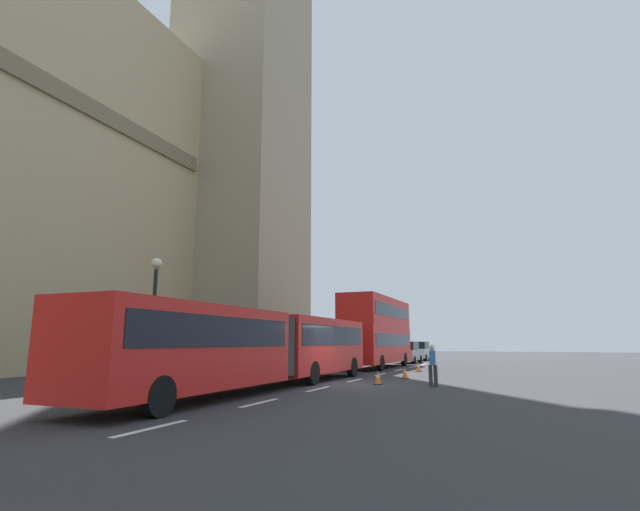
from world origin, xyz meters
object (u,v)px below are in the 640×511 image
object	(u,v)px
traffic_cone_west	(378,378)
traffic_cone_east	(418,367)
street_lamp	(154,311)
sedan_trailing	(419,351)
traffic_cone_middle	(405,373)
pedestrian_near_cones	(433,364)
double_decker_bus	(377,329)
articulated_bus	(265,343)
sedan_lead	(407,352)

from	to	relation	value
traffic_cone_west	traffic_cone_east	distance (m)	9.76
street_lamp	sedan_trailing	bearing A→B (deg)	-7.93
traffic_cone_west	street_lamp	xyz separation A→B (m)	(-4.93, 8.10, 2.77)
traffic_cone_west	traffic_cone_middle	bearing A→B (deg)	-5.35
traffic_cone_west	pedestrian_near_cones	world-z (taller)	pedestrian_near_cones
sedan_trailing	traffic_cone_east	size ratio (longest dim) A/B	7.59
sedan_trailing	pedestrian_near_cones	distance (m)	29.09
double_decker_bus	traffic_cone_west	distance (m)	13.77
articulated_bus	sedan_lead	bearing A→B (deg)	-0.68
sedan_trailing	sedan_lead	bearing A→B (deg)	-178.48
traffic_cone_middle	street_lamp	bearing A→B (deg)	135.88
double_decker_bus	street_lamp	bearing A→B (deg)	165.95
traffic_cone_east	sedan_lead	bearing A→B (deg)	14.93
sedan_lead	traffic_cone_east	distance (m)	12.43
traffic_cone_middle	street_lamp	xyz separation A→B (m)	(-8.71, 8.45, 2.77)
traffic_cone_west	traffic_cone_middle	distance (m)	3.80
sedan_lead	sedan_trailing	xyz separation A→B (m)	(6.58, 0.17, 0.00)
traffic_cone_west	traffic_cone_east	xyz separation A→B (m)	(9.76, 0.09, 0.00)
articulated_bus	street_lamp	size ratio (longest dim) A/B	3.43
street_lamp	pedestrian_near_cones	world-z (taller)	street_lamp
double_decker_bus	traffic_cone_middle	world-z (taller)	double_decker_bus
pedestrian_near_cones	articulated_bus	bearing A→B (deg)	119.82
sedan_lead	traffic_cone_middle	xyz separation A→B (m)	(-17.97, -3.64, -0.63)
traffic_cone_west	street_lamp	size ratio (longest dim) A/B	0.11
sedan_lead	traffic_cone_east	xyz separation A→B (m)	(-11.99, -3.20, -0.63)
traffic_cone_middle	pedestrian_near_cones	xyz separation A→B (m)	(-3.95, -2.03, 0.63)
street_lamp	traffic_cone_west	bearing A→B (deg)	-58.66
traffic_cone_middle	traffic_cone_east	distance (m)	5.99
pedestrian_near_cones	double_decker_bus	bearing A→B (deg)	24.30
traffic_cone_middle	sedan_lead	bearing A→B (deg)	11.47
sedan_trailing	traffic_cone_west	world-z (taller)	sedan_trailing
traffic_cone_east	pedestrian_near_cones	distance (m)	10.25
traffic_cone_east	street_lamp	size ratio (longest dim) A/B	0.11
street_lamp	traffic_cone_middle	bearing A→B (deg)	-44.12
double_decker_bus	street_lamp	world-z (taller)	street_lamp
traffic_cone_middle	traffic_cone_east	size ratio (longest dim) A/B	1.00
sedan_lead	traffic_cone_west	distance (m)	22.01
sedan_lead	pedestrian_near_cones	xyz separation A→B (m)	(-21.92, -5.68, -0.00)
traffic_cone_east	traffic_cone_west	bearing A→B (deg)	-179.45
articulated_bus	traffic_cone_east	distance (m)	13.88
traffic_cone_middle	double_decker_bus	bearing A→B (deg)	23.01
traffic_cone_east	pedestrian_near_cones	xyz separation A→B (m)	(-9.93, -2.48, 0.63)
double_decker_bus	traffic_cone_east	size ratio (longest dim) A/B	18.68
double_decker_bus	pedestrian_near_cones	bearing A→B (deg)	-155.70
articulated_bus	sedan_trailing	bearing A→B (deg)	-0.22
traffic_cone_west	articulated_bus	bearing A→B (deg)	135.00
double_decker_bus	pedestrian_near_cones	distance (m)	14.64
sedan_trailing	traffic_cone_middle	distance (m)	24.85
double_decker_bus	pedestrian_near_cones	world-z (taller)	double_decker_bus
sedan_lead	pedestrian_near_cones	bearing A→B (deg)	-165.48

